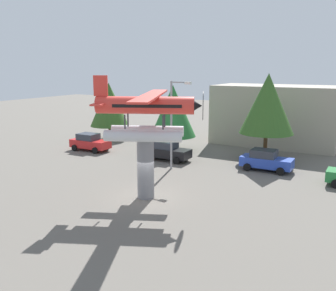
% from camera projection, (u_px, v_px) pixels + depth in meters
% --- Properties ---
extents(ground_plane, '(140.00, 140.00, 0.00)m').
position_uv_depth(ground_plane, '(146.00, 197.00, 25.12)').
color(ground_plane, '#605B54').
extents(display_pedestal, '(1.10, 1.10, 3.95)m').
position_uv_depth(display_pedestal, '(146.00, 169.00, 24.72)').
color(display_pedestal, slate).
rests_on(display_pedestal, ground).
extents(floatplane_monument, '(7.17, 9.96, 4.00)m').
position_uv_depth(floatplane_monument, '(147.00, 113.00, 23.96)').
color(floatplane_monument, silver).
rests_on(floatplane_monument, display_pedestal).
extents(car_near_red, '(4.20, 2.02, 1.76)m').
position_uv_depth(car_near_red, '(90.00, 142.00, 38.96)').
color(car_near_red, red).
rests_on(car_near_red, ground).
extents(car_mid_black, '(4.20, 2.02, 1.76)m').
position_uv_depth(car_mid_black, '(167.00, 151.00, 34.91)').
color(car_mid_black, black).
rests_on(car_mid_black, ground).
extents(car_far_blue, '(4.20, 2.02, 1.76)m').
position_uv_depth(car_far_blue, '(266.00, 160.00, 31.46)').
color(car_far_blue, '#2847B7').
rests_on(car_far_blue, ground).
extents(streetlight_primary, '(1.84, 0.28, 7.36)m').
position_uv_depth(streetlight_primary, '(174.00, 118.00, 31.25)').
color(streetlight_primary, gray).
rests_on(streetlight_primary, ground).
extents(storefront_building, '(13.14, 6.76, 6.47)m').
position_uv_depth(storefront_building, '(276.00, 115.00, 41.83)').
color(storefront_building, '#9E9384').
rests_on(storefront_building, ground).
extents(tree_west, '(4.53, 4.53, 6.66)m').
position_uv_depth(tree_west, '(109.00, 104.00, 44.30)').
color(tree_west, brown).
rests_on(tree_west, ground).
extents(tree_east, '(4.62, 4.62, 6.70)m').
position_uv_depth(tree_east, '(173.00, 111.00, 37.93)').
color(tree_east, brown).
rests_on(tree_east, ground).
extents(tree_center_back, '(4.83, 4.83, 7.93)m').
position_uv_depth(tree_center_back, '(267.00, 104.00, 33.82)').
color(tree_center_back, brown).
rests_on(tree_center_back, ground).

